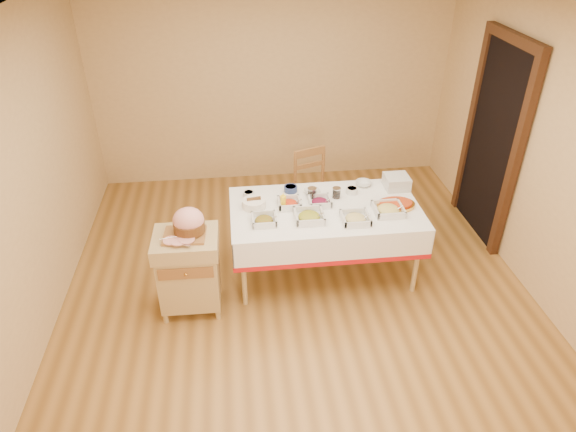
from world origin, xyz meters
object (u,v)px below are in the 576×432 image
object	(u,v)px
dining_chair	(315,190)
preserve_jar_right	(337,193)
preserve_jar_left	(312,194)
dining_table	(325,222)
plate_stack	(397,182)
butcher_cart	(189,268)
ham_on_board	(188,224)
brass_platter	(396,204)
mustard_bottle	(283,202)
bread_basket	(254,203)

from	to	relation	value
dining_chair	preserve_jar_right	bearing A→B (deg)	-81.78
dining_chair	preserve_jar_left	xyz separation A→B (m)	(-0.14, -0.67, 0.33)
dining_table	plate_stack	size ratio (longest dim) A/B	7.57
butcher_cart	ham_on_board	xyz separation A→B (m)	(0.04, 0.03, 0.45)
preserve_jar_right	brass_platter	world-z (taller)	preserve_jar_right
preserve_jar_right	mustard_bottle	size ratio (longest dim) A/B	0.63
preserve_jar_left	plate_stack	world-z (taller)	plate_stack
ham_on_board	bread_basket	world-z (taller)	ham_on_board
brass_platter	bread_basket	bearing A→B (deg)	173.94
dining_table	preserve_jar_right	distance (m)	0.31
ham_on_board	preserve_jar_left	distance (m)	1.30
butcher_cart	plate_stack	bearing A→B (deg)	18.57
plate_stack	brass_platter	xyz separation A→B (m)	(-0.11, -0.36, -0.04)
plate_stack	ham_on_board	bearing A→B (deg)	-161.87
dining_chair	brass_platter	bearing A→B (deg)	-55.47
dining_table	mustard_bottle	world-z (taller)	mustard_bottle
plate_stack	preserve_jar_right	bearing A→B (deg)	-168.80
dining_chair	preserve_jar_left	bearing A→B (deg)	-102.03
dining_table	preserve_jar_right	xyz separation A→B (m)	(0.14, 0.18, 0.21)
plate_stack	bread_basket	bearing A→B (deg)	-171.50
dining_chair	plate_stack	xyz separation A→B (m)	(0.75, -0.55, 0.35)
preserve_jar_left	preserve_jar_right	world-z (taller)	preserve_jar_left
dining_table	bread_basket	size ratio (longest dim) A/B	8.09
mustard_bottle	bread_basket	distance (m)	0.28
dining_chair	brass_platter	world-z (taller)	dining_chair
preserve_jar_left	mustard_bottle	distance (m)	0.34
plate_stack	dining_chair	bearing A→B (deg)	143.35
ham_on_board	preserve_jar_left	world-z (taller)	ham_on_board
bread_basket	brass_platter	size ratio (longest dim) A/B	0.60
butcher_cart	brass_platter	world-z (taller)	brass_platter
dining_table	dining_chair	size ratio (longest dim) A/B	1.96
ham_on_board	preserve_jar_right	xyz separation A→B (m)	(1.41, 0.55, -0.10)
butcher_cart	bread_basket	distance (m)	0.87
butcher_cart	preserve_jar_right	distance (m)	1.60
dining_table	mustard_bottle	bearing A→B (deg)	175.53
mustard_bottle	bread_basket	world-z (taller)	mustard_bottle
preserve_jar_left	ham_on_board	bearing A→B (deg)	-154.55
dining_table	mustard_bottle	distance (m)	0.47
dining_table	brass_platter	size ratio (longest dim) A/B	4.86
bread_basket	plate_stack	size ratio (longest dim) A/B	0.94
dining_table	brass_platter	world-z (taller)	brass_platter
dining_table	butcher_cart	world-z (taller)	butcher_cart
bread_basket	brass_platter	distance (m)	1.36
dining_table	butcher_cart	distance (m)	1.38
dining_table	brass_platter	xyz separation A→B (m)	(0.68, -0.06, 0.18)
dining_table	butcher_cart	size ratio (longest dim) A/B	2.27
dining_chair	brass_platter	xyz separation A→B (m)	(0.63, -0.92, 0.30)
mustard_bottle	plate_stack	distance (m)	1.22
dining_table	bread_basket	bearing A→B (deg)	172.77
butcher_cart	mustard_bottle	bearing A→B (deg)	25.44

